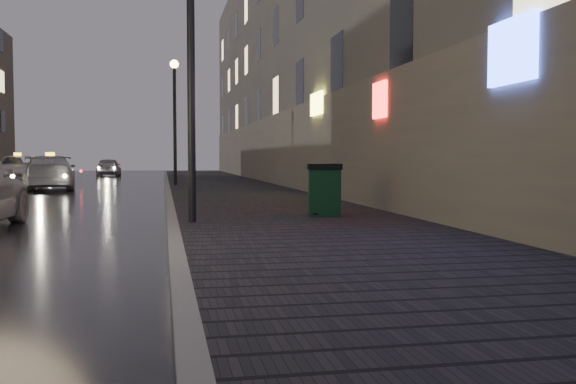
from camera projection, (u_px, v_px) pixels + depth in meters
name	position (u px, v px, depth m)	size (l,w,h in m)	color
ground	(3.00, 315.00, 5.40)	(120.00, 120.00, 0.00)	black
sidewalk	(226.00, 187.00, 26.72)	(4.60, 58.00, 0.15)	black
curb	(167.00, 188.00, 26.26)	(0.20, 58.00, 0.15)	slate
building_near	(283.00, 50.00, 30.90)	(1.80, 50.00, 13.00)	#605B54
lamp_near	(191.00, 36.00, 11.44)	(0.36, 0.36, 5.28)	black
lamp_far	(175.00, 106.00, 27.12)	(0.36, 0.36, 5.28)	black
trash_bin	(324.00, 189.00, 13.03)	(0.80, 0.80, 1.05)	black
taxi_mid	(50.00, 173.00, 26.28)	(1.94, 4.77, 1.38)	silver
taxi_far	(18.00, 169.00, 33.05)	(2.35, 5.09, 1.42)	silver
car_far	(109.00, 167.00, 44.13)	(1.50, 3.72, 1.27)	gray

